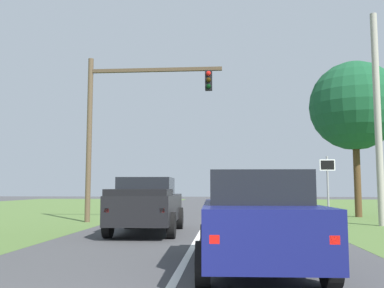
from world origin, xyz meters
name	(u,v)px	position (x,y,z in m)	size (l,w,h in m)	color
ground_plane	(196,242)	(0.00, 9.11, 0.00)	(120.00, 120.00, 0.00)	#424244
red_suv_near	(255,217)	(1.44, 5.10, 0.98)	(2.32, 5.02, 1.86)	navy
pickup_truck_lead	(147,204)	(-1.82, 11.26, 0.98)	(2.31, 5.07, 1.89)	black
traffic_light	(123,114)	(-3.80, 15.74, 4.90)	(6.23, 0.40, 7.54)	brown
keep_moving_sign	(328,182)	(4.89, 13.94, 1.77)	(0.60, 0.09, 2.79)	gray
oak_tree_right	(355,106)	(7.87, 20.11, 5.94)	(4.80, 4.80, 8.36)	#4C351E
crossing_suv_far	(269,199)	(3.16, 19.83, 0.97)	(4.51, 2.23, 1.85)	silver
utility_pole_right	(378,117)	(7.20, 14.78, 4.46)	(0.28, 0.28, 8.92)	#9E998E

